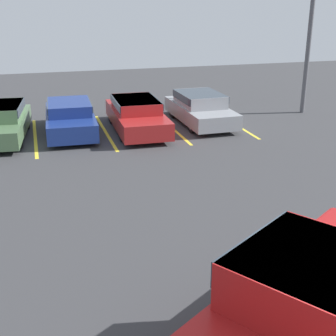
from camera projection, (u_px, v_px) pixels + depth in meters
stall_stripe_b at (35, 137)px, 17.70m from camera, size 0.12×5.28×0.01m
stall_stripe_c at (106, 132)px, 18.40m from camera, size 0.12×5.28×0.01m
stall_stripe_d at (171, 127)px, 19.10m from camera, size 0.12×5.28×0.01m
stall_stripe_e at (231, 122)px, 19.80m from camera, size 0.12×5.28×0.01m
pickup_truck at (317, 309)px, 6.49m from camera, size 5.75×4.71×1.89m
parked_sedan_a at (0, 121)px, 17.28m from camera, size 2.26×4.62×1.29m
parked_sedan_b at (70, 117)px, 18.03m from camera, size 1.97×4.45×1.23m
parked_sedan_c at (136, 114)px, 18.38m from camera, size 1.92×4.84×1.26m
parked_sedan_d at (200, 107)px, 19.43m from camera, size 1.85×4.43×1.27m
light_post at (309, 36)px, 20.32m from camera, size 0.70×0.36×5.62m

